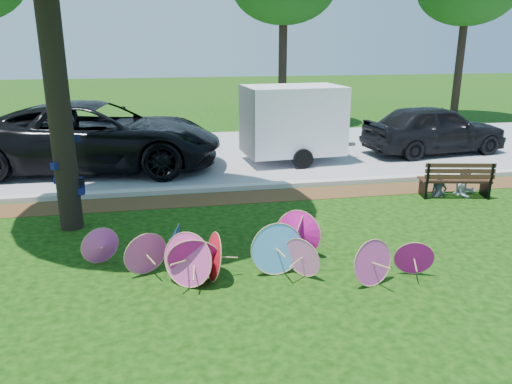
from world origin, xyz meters
TOP-DOWN VIEW (x-y plane):
  - ground at (0.00, 0.00)m, footprint 90.00×90.00m
  - mulch_strip at (0.00, 4.50)m, footprint 90.00×1.00m
  - curb at (0.00, 5.20)m, footprint 90.00×0.30m
  - street at (0.00, 9.35)m, footprint 90.00×8.00m
  - parasol_pile at (0.11, 0.59)m, footprint 5.62×2.11m
  - black_van at (-3.00, 8.00)m, footprint 7.41×4.17m
  - dark_pickup at (7.66, 8.16)m, footprint 4.94×2.43m
  - cargo_trailer at (2.76, 7.84)m, footprint 3.01×2.03m
  - park_bench at (5.68, 3.67)m, footprint 1.76×0.96m
  - person_left at (5.33, 3.72)m, footprint 0.42×0.30m
  - person_right at (6.03, 3.72)m, footprint 0.74×0.63m

SIDE VIEW (x-z plane):
  - ground at x=0.00m, z-range 0.00..0.00m
  - mulch_strip at x=0.00m, z-range 0.00..0.01m
  - street at x=0.00m, z-range 0.00..0.01m
  - curb at x=0.00m, z-range 0.00..0.12m
  - parasol_pile at x=0.11m, z-range -0.05..0.83m
  - park_bench at x=5.68m, z-range 0.00..0.87m
  - person_left at x=5.33m, z-range 0.00..1.07m
  - person_right at x=6.03m, z-range 0.00..1.32m
  - dark_pickup at x=7.66m, z-range 0.00..1.62m
  - black_van at x=-3.00m, z-range 0.00..1.96m
  - cargo_trailer at x=2.76m, z-range 0.00..2.62m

